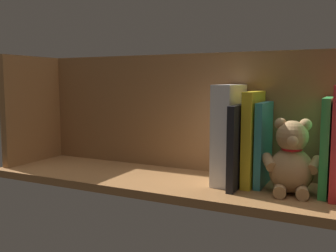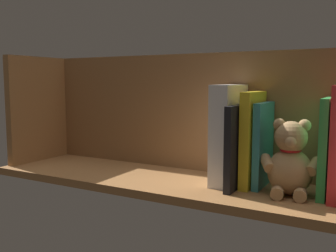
{
  "view_description": "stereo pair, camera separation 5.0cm",
  "coord_description": "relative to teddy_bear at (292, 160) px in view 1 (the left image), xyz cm",
  "views": [
    {
      "loc": [
        -47.14,
        94.68,
        26.99
      ],
      "look_at": [
        0.0,
        0.0,
        14.71
      ],
      "focal_mm": 40.89,
      "sensor_mm": 36.0,
      "label": 1
    },
    {
      "loc": [
        -51.58,
        92.34,
        26.99
      ],
      "look_at": [
        0.0,
        0.0,
        14.71
      ],
      "focal_mm": 40.89,
      "sensor_mm": 36.0,
      "label": 2
    }
  ],
  "objects": [
    {
      "name": "book_3",
      "position": [
        7.85,
        -4.59,
        2.82
      ],
      "size": [
        1.8,
        13.83,
        21.72
      ],
      "primitive_type": "cube",
      "color": "teal",
      "rests_on": "ground_plane"
    },
    {
      "name": "dictionary_thick_white",
      "position": [
        16.86,
        -3.28,
        5.06
      ],
      "size": [
        4.96,
        16.24,
        26.21
      ],
      "primitive_type": "cube",
      "color": "white",
      "rests_on": "ground_plane"
    },
    {
      "name": "ground_plane",
      "position": [
        33.43,
        0.13,
        -9.14
      ],
      "size": [
        106.38,
        30.06,
        2.2
      ],
      "primitive_type": "cube",
      "color": "#9E6B3D"
    },
    {
      "name": "book_2",
      "position": [
        -7.43,
        -3.82,
        3.59
      ],
      "size": [
        1.92,
        15.36,
        23.27
      ],
      "primitive_type": "cube",
      "color": "green",
      "rests_on": "ground_plane"
    },
    {
      "name": "teddy_bear",
      "position": [
        0.0,
        0.0,
        0.0
      ],
      "size": [
        14.65,
        12.82,
        18.27
      ],
      "rotation": [
        0.0,
        0.0,
        0.16
      ],
      "color": "tan",
      "rests_on": "ground_plane"
    },
    {
      "name": "book_4",
      "position": [
        10.47,
        -3.93,
        4.2
      ],
      "size": [
        2.52,
        15.14,
        24.47
      ],
      "primitive_type": "cube",
      "color": "yellow",
      "rests_on": "ground_plane"
    },
    {
      "name": "shelf_back_panel",
      "position": [
        33.43,
        -12.65,
        9.63
      ],
      "size": [
        106.38,
        1.5,
        35.35
      ],
      "primitive_type": "cube",
      "color": "brown",
      "rests_on": "ground_plane"
    },
    {
      "name": "shelf_side_divider",
      "position": [
        84.62,
        0.13,
        9.63
      ],
      "size": [
        2.4,
        24.06,
        35.35
      ],
      "primitive_type": "cube",
      "color": "#9E6B3D",
      "rests_on": "ground_plane"
    },
    {
      "name": "book_5",
      "position": [
        13.05,
        -1.73,
        2.56
      ],
      "size": [
        1.75,
        19.55,
        21.2
      ],
      "primitive_type": "cube",
      "color": "black",
      "rests_on": "ground_plane"
    }
  ]
}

